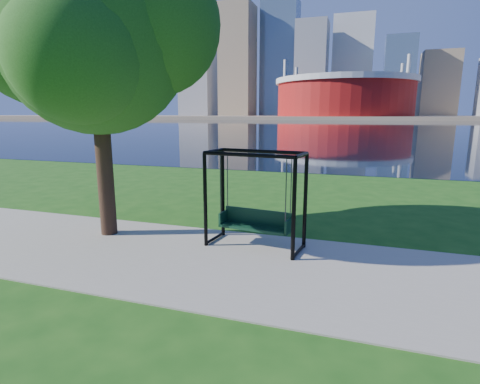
% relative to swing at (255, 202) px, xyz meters
% --- Properties ---
extents(ground, '(900.00, 900.00, 0.00)m').
position_rel_swing_xyz_m(ground, '(-0.36, -0.63, -1.07)').
color(ground, '#1E5114').
rests_on(ground, ground).
extents(path, '(120.00, 4.00, 0.03)m').
position_rel_swing_xyz_m(path, '(-0.36, -1.13, -1.06)').
color(path, '#9E937F').
rests_on(path, ground).
extents(river, '(900.00, 180.00, 0.02)m').
position_rel_swing_xyz_m(river, '(-0.36, 101.37, -1.06)').
color(river, black).
rests_on(river, ground).
extents(far_bank, '(900.00, 228.00, 2.00)m').
position_rel_swing_xyz_m(far_bank, '(-0.36, 305.37, -0.07)').
color(far_bank, '#937F60').
rests_on(far_bank, ground).
extents(stadium, '(83.00, 83.00, 32.00)m').
position_rel_swing_xyz_m(stadium, '(-10.36, 234.37, 13.16)').
color(stadium, maroon).
rests_on(stadium, far_bank).
extents(skyline, '(392.00, 66.00, 96.50)m').
position_rel_swing_xyz_m(skyline, '(-4.63, 318.77, 34.82)').
color(skyline, gray).
rests_on(skyline, far_bank).
extents(swing, '(2.26, 1.20, 2.21)m').
position_rel_swing_xyz_m(swing, '(0.00, 0.00, 0.00)').
color(swing, black).
rests_on(swing, ground).
extents(park_tree, '(5.56, 5.03, 6.91)m').
position_rel_swing_xyz_m(park_tree, '(-3.84, -0.20, 3.73)').
color(park_tree, black).
rests_on(park_tree, ground).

